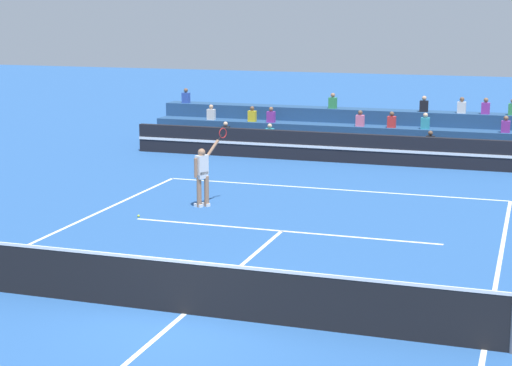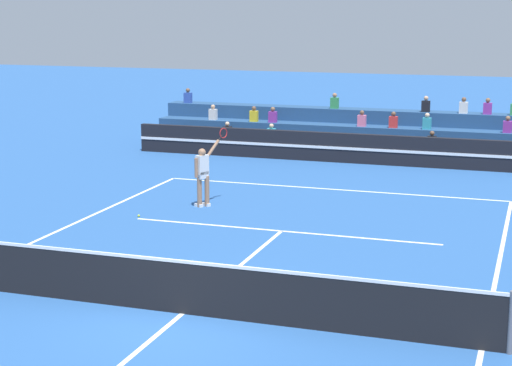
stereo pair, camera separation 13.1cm
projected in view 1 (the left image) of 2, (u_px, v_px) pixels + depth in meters
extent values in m
plane|color=#285699|center=(185.00, 314.00, 16.16)|extent=(120.00, 120.00, 0.00)
cube|color=white|center=(331.00, 189.00, 27.22)|extent=(11.00, 0.10, 0.01)
cube|color=white|center=(484.00, 350.00, 14.46)|extent=(0.10, 23.80, 0.01)
cube|color=white|center=(282.00, 231.00, 22.13)|extent=(8.25, 0.10, 0.01)
cube|color=white|center=(185.00, 314.00, 16.16)|extent=(0.10, 12.85, 0.01)
cube|color=black|center=(184.00, 289.00, 16.06)|extent=(11.90, 0.02, 1.00)
cube|color=white|center=(184.00, 262.00, 15.95)|extent=(11.90, 0.04, 0.06)
cube|color=black|center=(361.00, 149.00, 31.60)|extent=(18.00, 0.24, 1.10)
cube|color=white|center=(361.00, 149.00, 31.48)|extent=(18.00, 0.02, 0.10)
cube|color=navy|center=(368.00, 151.00, 32.84)|extent=(18.18, 0.95, 0.55)
cube|color=black|center=(430.00, 142.00, 31.85)|extent=(0.32, 0.22, 0.44)
sphere|color=brown|center=(430.00, 133.00, 31.79)|extent=(0.18, 0.18, 0.18)
cube|color=teal|center=(270.00, 134.00, 33.78)|extent=(0.32, 0.22, 0.44)
sphere|color=beige|center=(270.00, 126.00, 33.72)|extent=(0.18, 0.18, 0.18)
cube|color=black|center=(226.00, 132.00, 34.35)|extent=(0.32, 0.22, 0.44)
sphere|color=beige|center=(226.00, 124.00, 34.29)|extent=(0.18, 0.18, 0.18)
cube|color=navy|center=(373.00, 140.00, 33.67)|extent=(18.18, 0.95, 1.10)
cube|color=purple|center=(506.00, 127.00, 31.81)|extent=(0.32, 0.22, 0.44)
sphere|color=brown|center=(506.00, 118.00, 31.75)|extent=(0.18, 0.18, 0.18)
cube|color=silver|center=(211.00, 114.00, 35.43)|extent=(0.32, 0.22, 0.44)
sphere|color=tan|center=(211.00, 107.00, 35.37)|extent=(0.18, 0.18, 0.18)
cube|color=red|center=(392.00, 122.00, 33.12)|extent=(0.32, 0.22, 0.44)
sphere|color=brown|center=(392.00, 114.00, 33.06)|extent=(0.18, 0.18, 0.18)
cube|color=yellow|center=(252.00, 116.00, 34.88)|extent=(0.32, 0.22, 0.44)
sphere|color=brown|center=(252.00, 108.00, 34.81)|extent=(0.18, 0.18, 0.18)
cube|color=teal|center=(425.00, 123.00, 32.72)|extent=(0.32, 0.22, 0.44)
sphere|color=beige|center=(426.00, 115.00, 32.66)|extent=(0.18, 0.18, 0.18)
cube|color=pink|center=(360.00, 121.00, 33.50)|extent=(0.32, 0.22, 0.44)
sphere|color=brown|center=(360.00, 113.00, 33.44)|extent=(0.18, 0.18, 0.18)
cube|color=purple|center=(271.00, 117.00, 34.63)|extent=(0.32, 0.22, 0.44)
sphere|color=brown|center=(271.00, 109.00, 34.56)|extent=(0.18, 0.18, 0.18)
cube|color=navy|center=(377.00, 130.00, 34.49)|extent=(18.18, 0.95, 1.65)
cube|color=black|center=(424.00, 106.00, 33.56)|extent=(0.32, 0.22, 0.44)
sphere|color=tan|center=(424.00, 98.00, 33.49)|extent=(0.18, 0.18, 0.18)
cube|color=purple|center=(486.00, 108.00, 32.83)|extent=(0.32, 0.22, 0.44)
sphere|color=brown|center=(486.00, 100.00, 32.77)|extent=(0.18, 0.18, 0.18)
cube|color=#2D4CA5|center=(186.00, 98.00, 36.67)|extent=(0.32, 0.22, 0.44)
sphere|color=brown|center=(186.00, 90.00, 36.61)|extent=(0.18, 0.18, 0.18)
cube|color=silver|center=(462.00, 108.00, 33.11)|extent=(0.32, 0.22, 0.44)
sphere|color=brown|center=(462.00, 99.00, 33.04)|extent=(0.18, 0.18, 0.18)
cube|color=#338C4C|center=(333.00, 103.00, 34.68)|extent=(0.32, 0.22, 0.44)
sphere|color=#9E7051|center=(333.00, 95.00, 34.62)|extent=(0.18, 0.18, 0.18)
cylinder|color=#9E7051|center=(199.00, 192.00, 24.69)|extent=(0.14, 0.14, 0.90)
cylinder|color=#9E7051|center=(207.00, 191.00, 24.80)|extent=(0.14, 0.14, 0.90)
cube|color=white|center=(202.00, 175.00, 24.65)|extent=(0.32, 0.37, 0.20)
cube|color=silver|center=(202.00, 165.00, 24.59)|extent=(0.33, 0.41, 0.56)
sphere|color=#9E7051|center=(202.00, 152.00, 24.52)|extent=(0.22, 0.22, 0.22)
cube|color=white|center=(198.00, 205.00, 24.80)|extent=(0.29, 0.22, 0.09)
cube|color=white|center=(206.00, 205.00, 24.90)|extent=(0.29, 0.22, 0.09)
cylinder|color=#9E7051|center=(196.00, 168.00, 24.43)|extent=(0.09, 0.09, 0.56)
cylinder|color=#9E7051|center=(213.00, 148.00, 24.81)|extent=(0.29, 0.49, 0.48)
cylinder|color=black|center=(220.00, 138.00, 24.96)|extent=(0.11, 0.18, 0.18)
torus|color=#B21E1E|center=(223.00, 133.00, 25.03)|extent=(0.21, 0.41, 0.44)
sphere|color=#C6DB33|center=(139.00, 216.00, 23.60)|extent=(0.07, 0.07, 0.07)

